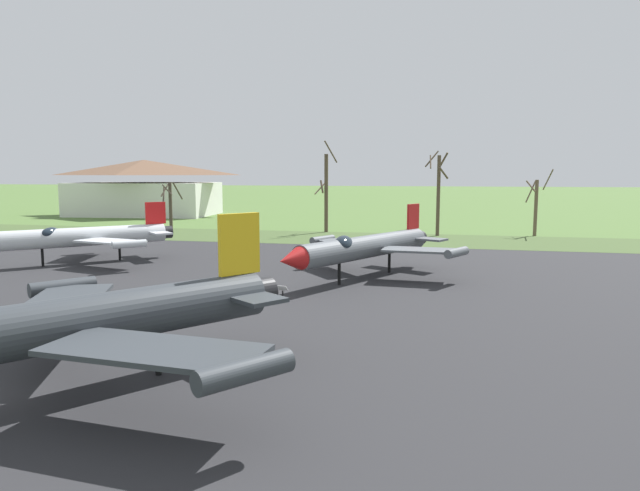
{
  "coord_description": "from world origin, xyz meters",
  "views": [
    {
      "loc": [
        13.24,
        -12.84,
        6.74
      ],
      "look_at": [
        5.92,
        19.48,
        2.55
      ],
      "focal_mm": 31.97,
      "sensor_mm": 36.0,
      "label": 1
    }
  ],
  "objects_px": {
    "jet_fighter_rear_center": "(80,237)",
    "jet_fighter_rear_left": "(364,247)",
    "jet_fighter_rear_right": "(40,327)",
    "visitor_building": "(145,188)",
    "info_placard_rear_left": "(283,291)"
  },
  "relations": [
    {
      "from": "jet_fighter_rear_center",
      "to": "jet_fighter_rear_left",
      "type": "distance_m",
      "value": 21.67
    },
    {
      "from": "jet_fighter_rear_right",
      "to": "jet_fighter_rear_center",
      "type": "bearing_deg",
      "value": 123.28
    },
    {
      "from": "jet_fighter_rear_center",
      "to": "visitor_building",
      "type": "bearing_deg",
      "value": 114.61
    },
    {
      "from": "jet_fighter_rear_left",
      "to": "visitor_building",
      "type": "height_order",
      "value": "visitor_building"
    },
    {
      "from": "info_placard_rear_left",
      "to": "visitor_building",
      "type": "relative_size",
      "value": 0.04
    },
    {
      "from": "jet_fighter_rear_center",
      "to": "jet_fighter_rear_left",
      "type": "relative_size",
      "value": 0.87
    },
    {
      "from": "jet_fighter_rear_center",
      "to": "visitor_building",
      "type": "relative_size",
      "value": 0.51
    },
    {
      "from": "info_placard_rear_left",
      "to": "jet_fighter_rear_right",
      "type": "xyz_separation_m",
      "value": [
        -3.0,
        -14.54,
        1.76
      ]
    },
    {
      "from": "jet_fighter_rear_right",
      "to": "visitor_building",
      "type": "height_order",
      "value": "visitor_building"
    },
    {
      "from": "visitor_building",
      "to": "jet_fighter_rear_right",
      "type": "bearing_deg",
      "value": -62.37
    },
    {
      "from": "jet_fighter_rear_center",
      "to": "info_placard_rear_left",
      "type": "distance_m",
      "value": 20.42
    },
    {
      "from": "jet_fighter_rear_center",
      "to": "jet_fighter_rear_right",
      "type": "height_order",
      "value": "jet_fighter_rear_right"
    },
    {
      "from": "jet_fighter_rear_left",
      "to": "visitor_building",
      "type": "relative_size",
      "value": 0.58
    },
    {
      "from": "jet_fighter_rear_right",
      "to": "jet_fighter_rear_left",
      "type": "bearing_deg",
      "value": 73.99
    },
    {
      "from": "jet_fighter_rear_left",
      "to": "visitor_building",
      "type": "bearing_deg",
      "value": 131.52
    }
  ]
}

